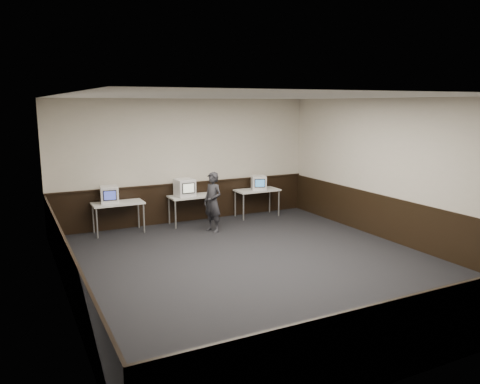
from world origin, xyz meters
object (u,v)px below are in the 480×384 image
object	(u,v)px
desk_left	(118,205)
desk_center	(192,198)
person	(213,202)
emac_right	(259,183)
emac_center	(185,188)
emac_left	(109,195)
desk_right	(257,192)

from	to	relation	value
desk_left	desk_center	size ratio (longest dim) A/B	1.00
desk_left	person	bearing A→B (deg)	-23.39
person	desk_center	bearing A→B (deg)	170.62
emac_right	person	size ratio (longest dim) A/B	0.35
emac_center	person	distance (m)	1.00
desk_center	emac_left	size ratio (longest dim) A/B	2.49
desk_center	person	distance (m)	0.92
desk_center	emac_right	distance (m)	1.94
emac_right	emac_center	bearing A→B (deg)	-160.96
desk_left	emac_center	distance (m)	1.72
emac_center	person	world-z (taller)	person
desk_left	desk_right	xyz separation A→B (m)	(3.80, 0.00, 0.00)
desk_left	emac_right	bearing A→B (deg)	-0.60
desk_center	desk_right	bearing A→B (deg)	0.00
emac_right	desk_left	bearing A→B (deg)	-160.83
emac_left	emac_right	bearing A→B (deg)	7.08
desk_left	person	world-z (taller)	person
desk_right	person	bearing A→B (deg)	-152.36
emac_left	desk_center	bearing A→B (deg)	7.45
desk_center	desk_right	size ratio (longest dim) A/B	1.00
emac_left	emac_right	size ratio (longest dim) A/B	0.94
desk_right	emac_center	distance (m)	2.13
desk_center	emac_left	bearing A→B (deg)	179.58
desk_left	desk_center	bearing A→B (deg)	0.00
emac_left	person	bearing A→B (deg)	-14.13
desk_left	emac_right	xyz separation A→B (m)	(3.83, -0.04, 0.26)
desk_center	desk_right	world-z (taller)	same
emac_left	emac_center	distance (m)	1.88
person	emac_left	bearing A→B (deg)	-132.75
desk_left	emac_right	size ratio (longest dim) A/B	2.35
emac_right	person	bearing A→B (deg)	-133.99
desk_center	emac_left	world-z (taller)	emac_left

